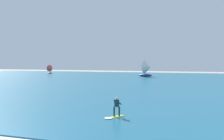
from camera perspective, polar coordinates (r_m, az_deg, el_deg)
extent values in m
cube|color=#1E607F|center=(58.52, 10.48, -2.61)|extent=(160.00, 90.00, 0.10)
cube|color=white|center=(17.20, -18.82, -14.15)|extent=(91.91, 1.59, 0.01)
cube|color=yellow|center=(21.37, 1.08, -10.51)|extent=(1.08, 1.43, 0.05)
cylinder|color=#143338|center=(21.25, 0.49, -9.41)|extent=(0.14, 0.14, 0.80)
cylinder|color=#143338|center=(21.32, 1.66, -9.37)|extent=(0.14, 0.14, 0.80)
cube|color=#143338|center=(21.15, 1.08, -7.53)|extent=(0.42, 0.37, 0.60)
sphere|color=beige|center=(21.09, 1.08, -6.44)|extent=(0.22, 0.22, 0.22)
cylinder|color=#143338|center=(21.36, 0.83, -7.31)|extent=(0.33, 0.48, 0.39)
cylinder|color=#143338|center=(21.04, 1.65, -7.45)|extent=(0.33, 0.48, 0.39)
ellipsoid|color=white|center=(20.74, -0.87, -10.85)|extent=(0.91, 0.87, 0.08)
ellipsoid|color=navy|center=(75.67, 7.53, -1.19)|extent=(4.71, 2.76, 0.84)
cylinder|color=silver|center=(75.66, 7.39, 0.81)|extent=(0.14, 0.14, 4.45)
cone|color=silver|center=(75.22, 8.05, 0.63)|extent=(2.95, 4.15, 3.74)
ellipsoid|color=white|center=(97.09, -13.94, -0.60)|extent=(3.15, 2.22, 0.56)
cylinder|color=silver|center=(97.14, -13.99, 0.45)|extent=(0.09, 0.09, 3.00)
cone|color=#D84C3F|center=(96.59, -13.79, 0.35)|extent=(2.27, 2.84, 2.52)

